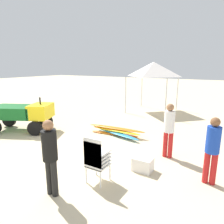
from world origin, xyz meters
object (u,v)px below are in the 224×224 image
Objects in this scene: utility_cart at (23,113)px; lifeguard_near_right at (50,153)px; lifeguard_near_left at (169,127)px; popup_canopy at (153,69)px; cooler_box at (143,164)px; lifeguard_near_center at (212,147)px; surfboard_pile at (116,131)px; stacked_plastic_chairs at (96,157)px.

utility_cart is 1.63× the size of lifeguard_near_right.
lifeguard_near_left is 6.75m from popup_canopy.
lifeguard_near_left reaches higher than cooler_box.
lifeguard_near_center is 3.72m from lifeguard_near_right.
popup_canopy reaches higher than lifeguard_near_right.
lifeguard_near_right is at bearing -83.30° from popup_canopy.
cooler_box reaches higher than surfboard_pile.
popup_canopy is 5.80× the size of cooler_box.
popup_canopy is (-2.72, 5.96, 1.60)m from lifeguard_near_left.
stacked_plastic_chairs is 2.30× the size of cooler_box.
surfboard_pile is 2.71m from lifeguard_near_left.
lifeguard_near_center is at bearing -2.22° from utility_cart.
popup_canopy reaches higher than cooler_box.
stacked_plastic_chairs is 2.60m from lifeguard_near_left.
stacked_plastic_chairs is 2.77m from lifeguard_near_center.
lifeguard_near_left is (2.42, -0.93, 0.82)m from surfboard_pile.
surfboard_pile is 4.29m from lifeguard_near_right.
popup_canopy is at bearing 62.47° from utility_cart.
lifeguard_near_center is at bearing 9.24° from cooler_box.
utility_cart reaches higher than stacked_plastic_chairs.
utility_cart is 6.20m from lifeguard_near_left.
stacked_plastic_chairs is 0.40× the size of popup_canopy.
lifeguard_near_left is 1.47m from cooler_box.
lifeguard_near_right is (-1.65, -3.21, 0.01)m from lifeguard_near_left.
surfboard_pile is at bearing 159.02° from lifeguard_near_left.
lifeguard_near_center is 1.81m from cooler_box.
lifeguard_near_left reaches higher than stacked_plastic_chairs.
cooler_box is (1.31, 2.02, -0.81)m from lifeguard_near_right.
popup_canopy is 7.91m from cooler_box.
lifeguard_near_center is (2.36, 1.43, 0.26)m from stacked_plastic_chairs.
stacked_plastic_chairs is 1.07m from lifeguard_near_right.
utility_cart is at bearing -174.13° from lifeguard_near_left.
utility_cart is 5.89m from cooler_box.
popup_canopy reaches higher than lifeguard_near_left.
surfboard_pile is 4.85× the size of cooler_box.
surfboard_pile is (-1.35, 3.28, -0.53)m from stacked_plastic_chairs.
popup_canopy is (3.44, 6.60, 1.81)m from utility_cart.
stacked_plastic_chairs is at bearing -18.65° from utility_cart.
lifeguard_near_center is 3.20× the size of cooler_box.
lifeguard_near_left is 1.58m from lifeguard_near_center.
popup_canopy is at bearing 101.24° from stacked_plastic_chairs.
stacked_plastic_chairs is 8.69m from popup_canopy.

